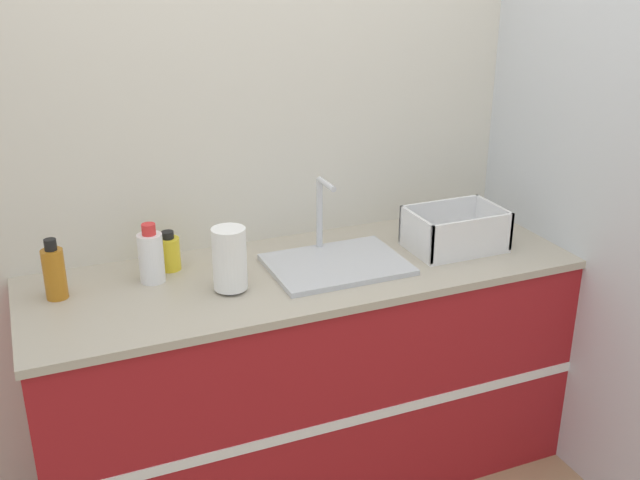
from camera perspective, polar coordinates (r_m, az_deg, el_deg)
wall_back at (r=2.98m, az=-3.80°, el=7.38°), size 4.43×0.06×2.60m
wall_right at (r=3.17m, az=16.80°, el=7.37°), size 0.06×2.67×2.60m
counter_cabinet at (r=3.00m, az=-1.06°, el=-10.12°), size 2.05×0.70×0.91m
sink at (r=2.80m, az=1.21°, el=-1.62°), size 0.50×0.37×0.31m
paper_towel_roll at (r=2.59m, az=-6.90°, el=-1.47°), size 0.12×0.12×0.23m
dish_rack at (r=2.99m, az=10.23°, el=0.46°), size 0.36×0.25×0.16m
bottle_white_spray at (r=2.71m, az=-12.75°, el=-1.22°), size 0.09×0.09×0.22m
bottle_amber at (r=2.68m, az=-19.59°, el=-2.33°), size 0.07×0.07×0.21m
bottle_yellow at (r=2.81m, az=-11.43°, el=-0.95°), size 0.08×0.08×0.15m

